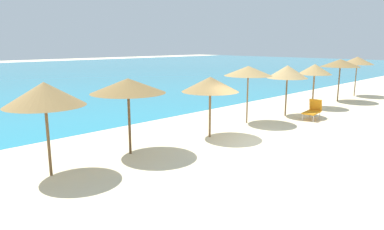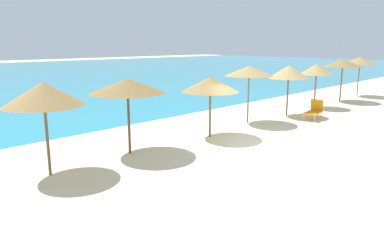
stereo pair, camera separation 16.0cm
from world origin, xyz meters
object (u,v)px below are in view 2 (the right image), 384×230
Objects in this scene: beach_umbrella_10 at (360,61)px; lounge_chair_0 at (314,111)px; beach_umbrella_3 at (44,94)px; beach_umbrella_4 at (128,86)px; beach_umbrella_9 at (343,63)px; beach_umbrella_7 at (289,72)px; beach_umbrella_5 at (210,84)px; beach_umbrella_8 at (317,69)px; beach_umbrella_6 at (249,71)px.

lounge_chair_0 is at bearing -170.66° from beach_umbrella_10.
beach_umbrella_10 reaches higher than beach_umbrella_3.
beach_umbrella_9 reaches higher than beach_umbrella_4.
lounge_chair_0 is at bearing -79.88° from beach_umbrella_7.
beach_umbrella_8 is (9.50, 0.18, 0.12)m from beach_umbrella_5.
beach_umbrella_3 is 13.27m from lounge_chair_0.
lounge_chair_0 is (-9.88, -1.62, -2.16)m from beach_umbrella_10.
beach_umbrella_9 is (13.00, 0.12, 0.36)m from beach_umbrella_5.
beach_umbrella_9 is 0.98× the size of beach_umbrella_10.
beach_umbrella_7 reaches higher than beach_umbrella_5.
beach_umbrella_9 is at bearing -0.69° from beach_umbrella_3.
beach_umbrella_5 is at bearing -179.08° from beach_umbrella_10.
beach_umbrella_10 is at bearing 0.92° from beach_umbrella_5.
beach_umbrella_4 is at bearing -179.70° from beach_umbrella_6.
beach_umbrella_6 reaches higher than beach_umbrella_7.
beach_umbrella_9 is at bearing -0.98° from beach_umbrella_8.
beach_umbrella_8 is 0.91× the size of beach_umbrella_10.
beach_umbrella_3 is 12.76m from beach_umbrella_7.
beach_umbrella_8 is (16.08, -0.18, -0.11)m from beach_umbrella_3.
beach_umbrella_5 is at bearing -3.12° from beach_umbrella_3.
beach_umbrella_7 is 1.03× the size of beach_umbrella_8.
beach_umbrella_6 is (3.26, 0.50, 0.34)m from beach_umbrella_5.
beach_umbrella_4 is 13.18m from beach_umbrella_8.
beach_umbrella_3 is at bearing 179.37° from beach_umbrella_8.
beach_umbrella_9 reaches higher than beach_umbrella_6.
beach_umbrella_4 is at bearing 2.07° from beach_umbrella_3.
beach_umbrella_6 is at bearing 177.09° from beach_umbrella_8.
beach_umbrella_8 is at bearing -2.91° from beach_umbrella_6.
beach_umbrella_3 is at bearing 176.88° from beach_umbrella_5.
beach_umbrella_6 is (6.94, 0.04, 0.13)m from beach_umbrella_4.
beach_umbrella_10 is at bearing 0.67° from beach_umbrella_8.
lounge_chair_0 is (-3.07, -1.55, -1.87)m from beach_umbrella_8.
beach_umbrella_9 is at bearing -2.22° from beach_umbrella_6.
lounge_chair_0 is at bearing -153.31° from beach_umbrella_8.
beach_umbrella_8 is 6.81m from beach_umbrella_10.
beach_umbrella_3 is 6.60m from beach_umbrella_5.
beach_umbrella_10 is (16.30, 0.26, 0.40)m from beach_umbrella_5.
beach_umbrella_8 is at bearing -0.63° from beach_umbrella_3.
beach_umbrella_10 reaches higher than beach_umbrella_5.
beach_umbrella_7 is 1.98× the size of lounge_chair_0.
lounge_chair_0 is (6.42, -1.36, -1.75)m from beach_umbrella_5.
lounge_chair_0 is at bearing -30.53° from beach_umbrella_6.
beach_umbrella_10 reaches higher than beach_umbrella_8.
beach_umbrella_6 is at bearing 8.72° from beach_umbrella_5.
beach_umbrella_6 is 0.96× the size of beach_umbrella_10.
beach_umbrella_9 is at bearing 0.54° from beach_umbrella_5.
beach_umbrella_9 is 2.06× the size of lounge_chair_0.
beach_umbrella_10 is at bearing 2.42° from beach_umbrella_9.
beach_umbrella_4 reaches higher than lounge_chair_0.
beach_umbrella_7 reaches higher than beach_umbrella_4.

